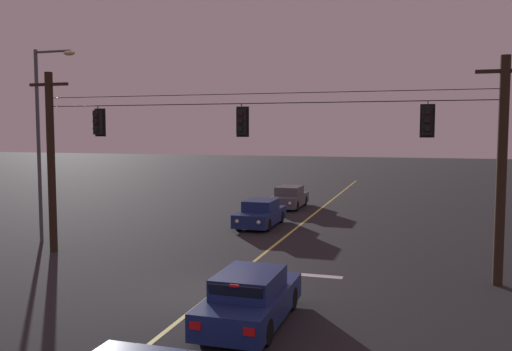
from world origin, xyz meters
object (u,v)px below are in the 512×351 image
traffic_light_leftmost (98,122)px  traffic_light_left_inner (241,122)px  car_waiting_near_lane (250,299)px  street_lamp_corner (44,129)px  car_oncoming_trailing (289,198)px  traffic_light_centre (427,121)px  car_oncoming_lead (260,214)px

traffic_light_leftmost → traffic_light_left_inner: bearing=0.0°
traffic_light_leftmost → car_waiting_near_lane: 10.98m
traffic_light_left_inner → street_lamp_corner: size_ratio=0.14×
car_waiting_near_lane → car_oncoming_trailing: bearing=100.6°
car_waiting_near_lane → traffic_light_centre: bearing=52.1°
traffic_light_left_inner → traffic_light_leftmost: bearing=180.0°
traffic_light_left_inner → car_oncoming_trailing: traffic_light_left_inner is taller
street_lamp_corner → car_oncoming_lead: bearing=39.8°
car_waiting_near_lane → car_oncoming_trailing: size_ratio=0.98×
car_oncoming_lead → street_lamp_corner: (-8.13, -6.78, 4.49)m
car_waiting_near_lane → car_oncoming_lead: (-3.84, 13.99, -0.00)m
traffic_light_centre → car_oncoming_trailing: 18.26m
traffic_light_leftmost → car_oncoming_trailing: traffic_light_leftmost is taller
traffic_light_leftmost → traffic_light_centre: same height
car_waiting_near_lane → street_lamp_corner: size_ratio=0.50×
traffic_light_left_inner → car_oncoming_lead: bearing=101.7°
traffic_light_centre → car_oncoming_lead: bearing=134.6°
car_waiting_near_lane → car_oncoming_trailing: same height
traffic_light_left_inner → traffic_light_centre: bearing=0.0°
traffic_light_centre → car_oncoming_lead: traffic_light_centre is taller
car_oncoming_trailing → traffic_light_leftmost: bearing=-105.0°
traffic_light_leftmost → car_oncoming_lead: (4.30, 8.35, -4.73)m
traffic_light_leftmost → car_oncoming_lead: bearing=62.7°
traffic_light_left_inner → traffic_light_centre: size_ratio=1.00×
traffic_light_leftmost → car_oncoming_trailing: bearing=75.0°
car_oncoming_lead → street_lamp_corner: street_lamp_corner is taller
traffic_light_left_inner → car_waiting_near_lane: (2.11, -5.64, -4.73)m
car_oncoming_lead → traffic_light_left_inner: bearing=-78.3°
traffic_light_centre → car_waiting_near_lane: (-4.39, -5.64, -4.73)m
traffic_light_left_inner → street_lamp_corner: 9.98m
car_oncoming_trailing → traffic_light_centre: bearing=-61.7°
street_lamp_corner → traffic_light_left_inner: bearing=-9.0°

